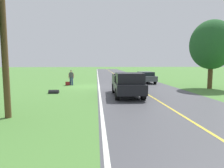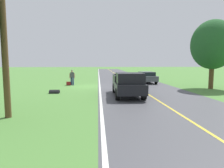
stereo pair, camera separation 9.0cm
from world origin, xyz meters
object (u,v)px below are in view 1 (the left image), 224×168
(hitchhiker_walking, at_px, (71,77))
(tree_far_side_near, at_px, (212,45))
(suitcase_carried, at_px, (68,84))
(utility_pole_roadside, at_px, (4,36))
(sedan_near_oncoming, at_px, (145,77))
(pickup_truck_passing, at_px, (128,84))

(hitchhiker_walking, relative_size, tree_far_side_near, 0.26)
(hitchhiker_walking, height_order, suitcase_carried, hitchhiker_walking)
(tree_far_side_near, relative_size, utility_pole_roadside, 0.89)
(sedan_near_oncoming, bearing_deg, suitcase_carried, 12.26)
(sedan_near_oncoming, height_order, utility_pole_roadside, utility_pole_roadside)
(hitchhiker_walking, xyz_separation_m, suitcase_carried, (0.42, 0.10, -0.78))
(suitcase_carried, height_order, pickup_truck_passing, pickup_truck_passing)
(tree_far_side_near, bearing_deg, pickup_truck_passing, 23.75)
(pickup_truck_passing, bearing_deg, suitcase_carried, -54.54)
(utility_pole_roadside, bearing_deg, pickup_truck_passing, -140.20)
(suitcase_carried, xyz_separation_m, utility_pole_roadside, (0.84, 13.22, 3.52))
(pickup_truck_passing, relative_size, sedan_near_oncoming, 1.23)
(pickup_truck_passing, height_order, tree_far_side_near, tree_far_side_near)
(hitchhiker_walking, distance_m, pickup_truck_passing, 9.50)
(suitcase_carried, bearing_deg, hitchhiker_walking, 100.86)
(utility_pole_roadside, bearing_deg, suitcase_carried, -93.63)
(suitcase_carried, relative_size, utility_pole_roadside, 0.06)
(suitcase_carried, relative_size, pickup_truck_passing, 0.08)
(pickup_truck_passing, xyz_separation_m, utility_pole_roadside, (6.44, 5.36, 2.75))
(tree_far_side_near, bearing_deg, sedan_near_oncoming, -50.64)
(suitcase_carried, distance_m, utility_pole_roadside, 13.71)
(suitcase_carried, distance_m, sedan_near_oncoming, 9.69)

